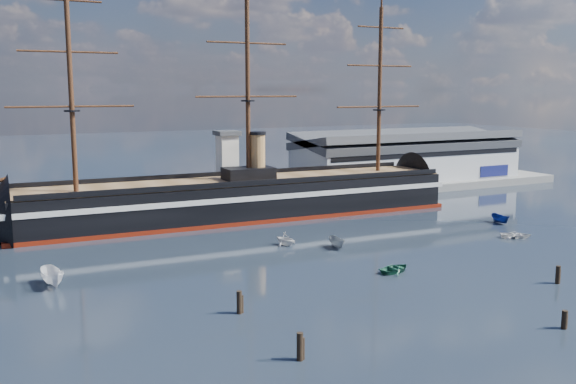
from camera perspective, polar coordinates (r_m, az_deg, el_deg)
name	(u,v)px	position (r m, az deg, el deg)	size (l,w,h in m)	color
ground	(281,238)	(114.03, -0.59, -4.07)	(600.00, 600.00, 0.00)	#18212F
quay	(251,202)	(150.15, -3.30, -0.89)	(180.00, 18.00, 2.00)	slate
warehouse	(407,157)	(176.93, 10.54, 3.10)	(63.00, 21.00, 11.60)	#B7BABC
quay_tower	(227,163)	(143.35, -5.41, 2.55)	(5.00, 5.00, 15.00)	silver
warship	(232,199)	(130.62, -5.01, -0.61)	(113.15, 19.35, 53.94)	black
motorboat_a	(53,286)	(91.95, -20.14, -7.88)	(7.64, 2.80, 3.05)	white
motorboat_b	(395,272)	(94.28, 9.53, -7.02)	(3.22, 1.29, 1.50)	#236349
motorboat_c	(337,248)	(106.99, 4.38, -4.98)	(5.61, 2.06, 2.25)	gray
motorboat_d	(285,245)	(108.47, -0.23, -4.76)	(6.74, 2.92, 2.47)	silver
motorboat_e	(516,238)	(120.62, 19.60, -3.88)	(3.27, 1.31, 1.53)	silver
motorboat_f	(500,223)	(132.77, 18.35, -2.66)	(5.63, 2.07, 2.25)	navy
piling_near_left	(300,360)	(64.23, 1.06, -14.74)	(0.64, 0.64, 3.51)	black
piling_near_mid	(564,329)	(78.04, 23.31, -11.10)	(0.64, 0.64, 2.78)	black
piling_near_right	(557,284)	(94.91, 22.82, -7.51)	(0.64, 0.64, 3.18)	black
piling_extra	(239,314)	(76.65, -4.34, -10.72)	(0.64, 0.64, 3.44)	black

